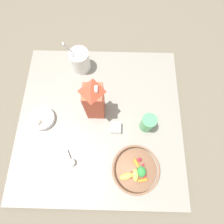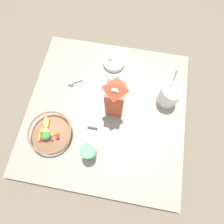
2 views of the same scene
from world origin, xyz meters
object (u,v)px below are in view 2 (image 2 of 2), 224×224
object	(u,v)px
spice_jar	(93,122)
garlic_bowl	(114,62)
fruit_bowl	(50,132)
milk_carton	(115,98)
drinking_cup	(89,152)
yogurt_tub	(170,95)

from	to	relation	value
spice_jar	garlic_bowl	bearing A→B (deg)	84.10
fruit_bowl	spice_jar	xyz separation A→B (m)	(0.22, 0.10, -0.02)
milk_carton	garlic_bowl	xyz separation A→B (m)	(-0.06, 0.30, -0.14)
spice_jar	drinking_cup	bearing A→B (deg)	-83.88
yogurt_tub	garlic_bowl	xyz separation A→B (m)	(-0.35, 0.19, -0.06)
milk_carton	fruit_bowl	bearing A→B (deg)	-146.23
milk_carton	spice_jar	bearing A→B (deg)	-132.81
milk_carton	spice_jar	world-z (taller)	milk_carton
fruit_bowl	drinking_cup	size ratio (longest dim) A/B	1.89
milk_carton	drinking_cup	distance (m)	0.31
yogurt_tub	fruit_bowl	bearing A→B (deg)	-152.23
drinking_cup	spice_jar	world-z (taller)	drinking_cup
garlic_bowl	drinking_cup	bearing A→B (deg)	-92.42
fruit_bowl	garlic_bowl	size ratio (longest dim) A/B	1.73
fruit_bowl	spice_jar	bearing A→B (deg)	25.35
milk_carton	drinking_cup	bearing A→B (deg)	-106.84
yogurt_tub	spice_jar	world-z (taller)	yogurt_tub
fruit_bowl	drinking_cup	bearing A→B (deg)	-15.71
fruit_bowl	spice_jar	distance (m)	0.24
yogurt_tub	milk_carton	bearing A→B (deg)	-159.56
spice_jar	garlic_bowl	distance (m)	0.42
drinking_cup	yogurt_tub	bearing A→B (deg)	45.77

